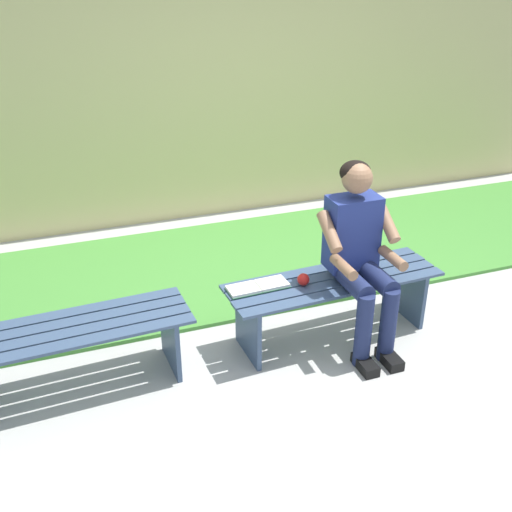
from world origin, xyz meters
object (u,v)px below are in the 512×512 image
at_px(bench_near, 333,293).
at_px(person_seated, 360,250).
at_px(apple, 303,279).
at_px(bench_far, 68,344).
at_px(book_open, 258,287).

bearing_deg(bench_near, person_seated, 140.77).
bearing_deg(apple, bench_far, -0.26).
xyz_separation_m(bench_near, person_seated, (-0.12, 0.10, 0.35)).
xyz_separation_m(bench_far, person_seated, (-1.89, 0.10, 0.35)).
xyz_separation_m(apple, book_open, (0.30, -0.06, -0.03)).
height_order(bench_far, book_open, book_open).
height_order(bench_near, apple, apple).
bearing_deg(apple, bench_near, -178.30).
distance_m(bench_near, person_seated, 0.39).
height_order(bench_near, person_seated, person_seated).
distance_m(bench_near, bench_far, 1.76).
bearing_deg(bench_near, bench_far, 0.00).
bearing_deg(person_seated, bench_far, -3.05).
bearing_deg(apple, person_seated, 165.20).
xyz_separation_m(person_seated, book_open, (0.65, -0.16, -0.23)).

